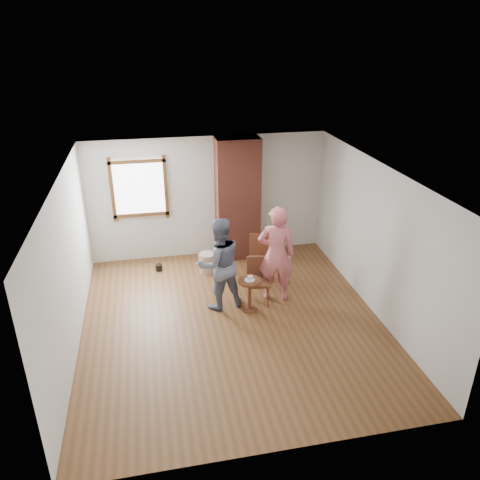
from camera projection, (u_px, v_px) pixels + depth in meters
name	position (u px, v px, depth m)	size (l,w,h in m)	color
ground	(232.00, 322.00, 7.99)	(5.50, 5.50, 0.00)	brown
room_shell	(221.00, 211.00, 7.77)	(5.04, 5.52, 2.62)	silver
brick_chimney	(238.00, 199.00, 9.79)	(0.90, 0.50, 2.60)	#964535
stoneware_crock	(207.00, 263.00, 9.52)	(0.33, 0.33, 0.42)	tan
dark_pot	(159.00, 267.00, 9.65)	(0.14, 0.14, 0.14)	black
dining_chair_left	(261.00, 256.00, 9.09)	(0.54, 0.54, 0.95)	brown
dining_chair_right	(258.00, 278.00, 8.42)	(0.45, 0.45, 0.85)	brown
side_table	(250.00, 290.00, 8.17)	(0.40, 0.40, 0.60)	brown
cake_plate	(250.00, 280.00, 8.09)	(0.18, 0.18, 0.01)	white
cake_slice	(250.00, 278.00, 8.07)	(0.08, 0.07, 0.06)	silver
man	(219.00, 264.00, 8.10)	(0.82, 0.64, 1.70)	#121932
person_pink	(276.00, 254.00, 8.32)	(0.66, 0.43, 1.81)	#D1686F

